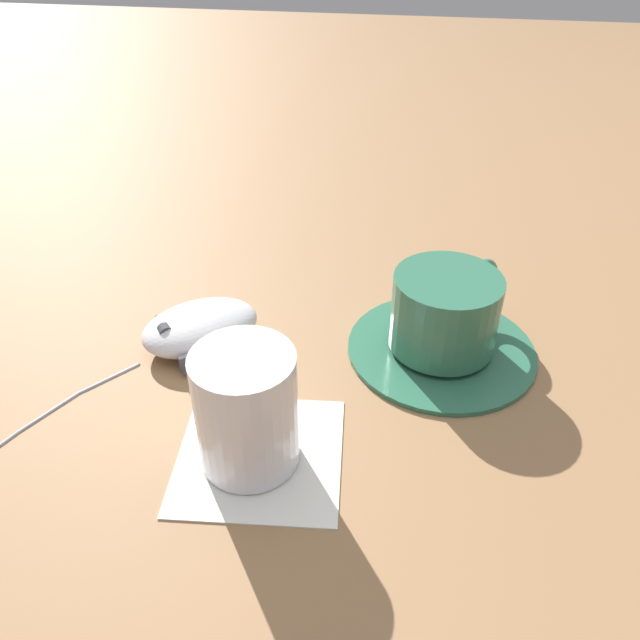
% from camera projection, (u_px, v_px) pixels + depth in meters
% --- Properties ---
extents(ground_plane, '(3.00, 3.00, 0.00)m').
position_uv_depth(ground_plane, '(309.00, 354.00, 0.52)').
color(ground_plane, olive).
extents(saucer, '(0.16, 0.16, 0.01)m').
position_uv_depth(saucer, '(441.00, 347.00, 0.52)').
color(saucer, '#2D664C').
rests_on(saucer, ground).
extents(coffee_cup, '(0.09, 0.11, 0.06)m').
position_uv_depth(coffee_cup, '(446.00, 311.00, 0.50)').
color(coffee_cup, '#2D664C').
rests_on(coffee_cup, saucer).
extents(computer_mouse, '(0.12, 0.12, 0.03)m').
position_uv_depth(computer_mouse, '(199.00, 331.00, 0.52)').
color(computer_mouse, silver).
rests_on(computer_mouse, ground).
extents(napkin_under_glass, '(0.12, 0.12, 0.00)m').
position_uv_depth(napkin_under_glass, '(260.00, 455.00, 0.43)').
color(napkin_under_glass, silver).
rests_on(napkin_under_glass, ground).
extents(drinking_glass, '(0.07, 0.07, 0.09)m').
position_uv_depth(drinking_glass, '(246.00, 410.00, 0.40)').
color(drinking_glass, silver).
rests_on(drinking_glass, napkin_under_glass).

